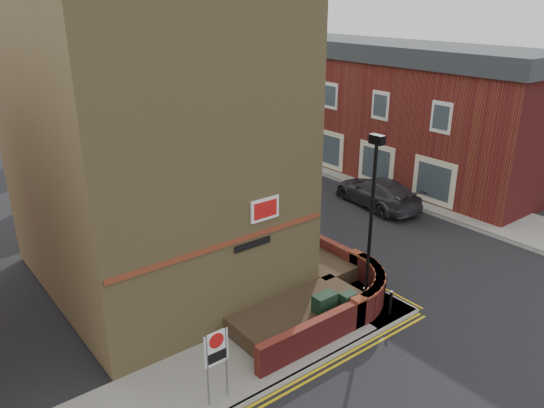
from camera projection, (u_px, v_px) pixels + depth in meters
The scene contains 27 objects.
ground at pixel (358, 344), 17.10m from camera, with size 120.00×120.00×0.00m, color black.
pavement_corner at pixel (242, 361), 16.17m from camera, with size 13.00×3.00×0.12m, color gray.
pavement_main at pixel (175, 194), 29.97m from camera, with size 2.00×32.00×0.12m, color gray.
pavement_far at pixel (350, 170), 34.08m from camera, with size 4.00×40.00×0.12m, color gray.
kerb_side at pixel (273, 388), 15.07m from camera, with size 13.00×0.15×0.12m, color gray.
kerb_main_near at pixel (190, 190), 30.54m from camera, with size 0.15×32.00×0.12m, color gray.
kerb_main_far at pixel (327, 176), 32.93m from camera, with size 0.15×40.00×0.12m, color gray.
yellow_lines_side at pixel (278, 394), 14.91m from camera, with size 13.00×0.28×0.01m, color gold.
yellow_lines_main at pixel (194, 190), 30.71m from camera, with size 0.28×32.00×0.01m, color gold.
corner_building at pixel (150, 122), 19.08m from camera, with size 8.95×10.40×13.60m.
garden_wall at pixel (307, 310), 18.94m from camera, with size 6.80×6.00×1.20m, color maroon, non-canonical shape.
lamppost at pixel (371, 225), 17.68m from camera, with size 0.25×0.50×6.30m.
utility_cabinet_large at pixel (324, 310), 17.62m from camera, with size 0.80×0.45×1.20m, color black.
utility_cabinet_small at pixel (348, 307), 17.88m from camera, with size 0.55×0.40×1.10m, color black.
bollard_near at pixel (391, 303), 18.34m from camera, with size 0.11×0.11×0.90m, color black.
bollard_far at pixel (384, 288), 19.27m from camera, with size 0.11×0.11×0.90m, color black.
zone_sign at pixel (217, 354), 14.00m from camera, with size 0.72×0.07×2.20m.
far_terrace at pixel (326, 97), 36.42m from camera, with size 5.40×30.40×8.00m.
far_terrace_cream at pixel (178, 67), 51.83m from camera, with size 5.40×12.40×8.00m.
tree_near at pixel (187, 119), 26.85m from camera, with size 3.64×3.65×6.70m.
tree_mid at pixel (122, 89), 32.54m from camera, with size 4.03×4.03×7.42m.
tree_far at pixel (78, 79), 38.51m from camera, with size 3.81×3.81×7.00m.
traffic_light_assembly at pixel (114, 119), 35.82m from camera, with size 0.20×0.16×4.20m.
silver_car_near at pixel (201, 180), 30.54m from camera, with size 1.34×3.84×1.27m, color #B5B7BD.
red_car_main at pixel (183, 160), 33.87m from camera, with size 2.37×5.15×1.43m, color maroon.
grey_car_far at pixel (377, 192), 28.15m from camera, with size 2.17×5.33×1.55m, color #302E34.
silver_car_far at pixel (259, 148), 37.04m from camera, with size 1.46×3.62×1.23m, color #A5A9AD.
Camera 1 is at (-10.99, -9.55, 10.43)m, focal length 35.00 mm.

